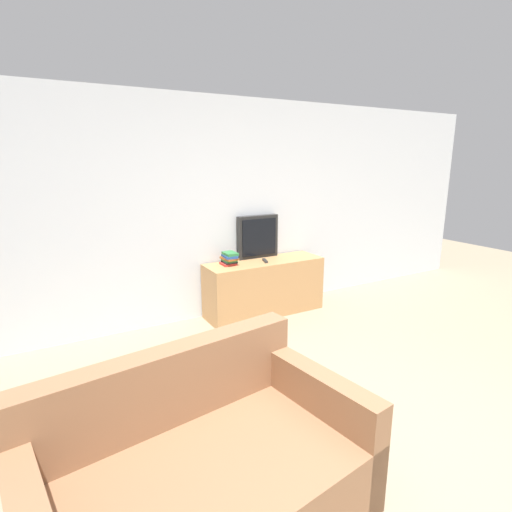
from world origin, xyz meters
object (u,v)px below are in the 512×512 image
tv_stand (264,287)px  television (258,237)px  book_stack (229,258)px  remote_on_stand (265,261)px  couch (202,479)px

tv_stand → television: 0.64m
television → book_stack: bearing=-162.3°
book_stack → remote_on_stand: size_ratio=1.39×
tv_stand → couch: (-1.82, -2.44, -0.05)m
tv_stand → remote_on_stand: 0.35m
remote_on_stand → television: bearing=83.0°
tv_stand → book_stack: book_stack is taller
tv_stand → television: television is taller
television → tv_stand: bearing=-94.4°
tv_stand → book_stack: size_ratio=6.55×
book_stack → couch: bearing=-118.8°
tv_stand → remote_on_stand: (-0.01, -0.04, 0.35)m
television → couch: bearing=-124.9°
book_stack → tv_stand: bearing=-5.3°
television → couch: size_ratio=0.31×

